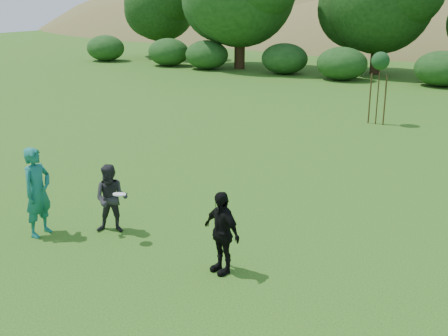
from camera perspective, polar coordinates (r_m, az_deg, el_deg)
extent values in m
plane|color=#19470C|center=(11.12, -8.03, -9.38)|extent=(120.00, 120.00, 0.00)
imported|color=#186C5F|center=(12.47, -18.41, -2.32)|extent=(0.52, 0.74, 1.93)
imported|color=#272729|center=(12.29, -11.37, -3.08)|extent=(0.92, 0.86, 1.51)
imported|color=black|center=(10.31, -0.27, -6.54)|extent=(1.00, 0.68, 1.58)
cylinder|color=white|center=(11.68, -10.58, -2.65)|extent=(0.27, 0.27, 0.06)
cylinder|color=#392B16|center=(23.10, 15.37, 7.37)|extent=(0.05, 0.05, 2.50)
sphere|color=#164019|center=(22.93, 15.62, 10.44)|extent=(0.70, 0.70, 0.70)
cylinder|color=#403019|center=(23.22, 14.60, 6.85)|extent=(0.06, 0.06, 2.00)
cylinder|color=#3F3018|center=(23.06, 16.04, 6.67)|extent=(0.06, 0.06, 2.00)
ellipsoid|color=olive|center=(85.48, 8.61, 5.47)|extent=(110.00, 70.00, 44.00)
ellipsoid|color=olive|center=(67.84, 20.64, 5.33)|extent=(80.00, 50.00, 28.00)
cylinder|color=#3A2616|center=(47.29, -6.36, 12.67)|extent=(0.65, 0.65, 2.62)
sphere|color=#194214|center=(47.16, -6.48, 16.19)|extent=(5.80, 5.80, 5.80)
cylinder|color=#3A2616|center=(39.85, 1.60, 12.32)|extent=(0.73, 0.73, 3.15)
cylinder|color=#3A2616|center=(38.27, 15.21, 11.28)|extent=(0.68, 0.68, 2.80)
sphere|color=#194214|center=(38.11, 15.60, 16.14)|extent=(6.73, 6.73, 6.73)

